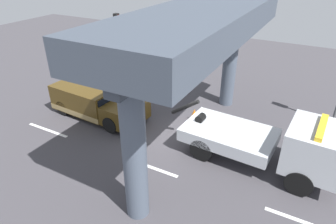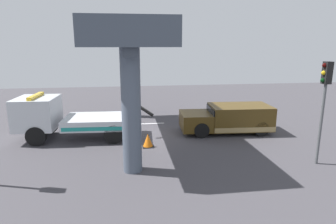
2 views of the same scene
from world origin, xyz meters
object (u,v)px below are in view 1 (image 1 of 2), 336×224
object	(u,v)px
traffic_light_near	(118,32)
traffic_cone_orange	(194,115)
tow_truck_white	(276,143)
towed_van_green	(96,102)

from	to	relation	value
traffic_light_near	traffic_cone_orange	world-z (taller)	traffic_light_near
tow_truck_white	traffic_cone_orange	size ratio (longest dim) A/B	10.88
tow_truck_white	traffic_cone_orange	xyz separation A→B (m)	(-4.35, 1.94, -0.88)
tow_truck_white	traffic_cone_orange	distance (m)	4.85
traffic_light_near	traffic_cone_orange	distance (m)	8.24
towed_van_green	traffic_cone_orange	size ratio (longest dim) A/B	7.90
tow_truck_white	traffic_light_near	xyz separation A→B (m)	(-11.40, 5.10, 1.98)
towed_van_green	traffic_cone_orange	distance (m)	5.32
towed_van_green	traffic_light_near	xyz separation A→B (m)	(-2.09, 5.05, 2.40)
tow_truck_white	towed_van_green	world-z (taller)	tow_truck_white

